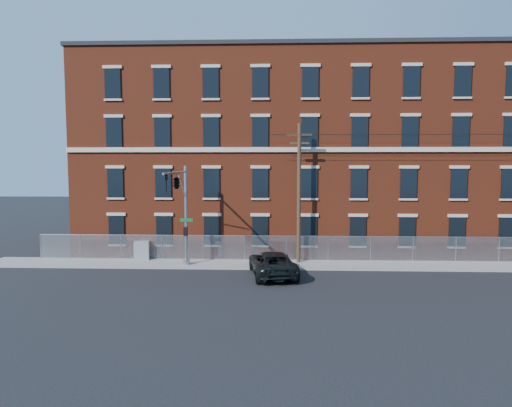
{
  "coord_description": "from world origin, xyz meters",
  "views": [
    {
      "loc": [
        0.17,
        -27.43,
        7.35
      ],
      "look_at": [
        -1.03,
        4.0,
        4.54
      ],
      "focal_mm": 32.23,
      "sensor_mm": 36.0,
      "label": 1
    }
  ],
  "objects": [
    {
      "name": "pickup_truck",
      "position": [
        0.11,
        1.96,
        0.8
      ],
      "size": [
        3.51,
        6.09,
        1.6
      ],
      "primitive_type": "imported",
      "rotation": [
        0.0,
        0.0,
        3.3
      ],
      "color": "black",
      "rests_on": "ground"
    },
    {
      "name": "sidewalk",
      "position": [
        12.0,
        5.0,
        0.06
      ],
      "size": [
        65.0,
        3.0,
        0.12
      ],
      "primitive_type": "cube",
      "color": "gray",
      "rests_on": "ground"
    },
    {
      "name": "utility_cabinet",
      "position": [
        -9.64,
        6.0,
        0.81
      ],
      "size": [
        1.14,
        0.64,
        1.38
      ],
      "primitive_type": "cube",
      "rotation": [
        0.0,
        0.0,
        0.08
      ],
      "color": "gray",
      "rests_on": "sidewalk"
    },
    {
      "name": "ground",
      "position": [
        0.0,
        0.0,
        0.0
      ],
      "size": [
        140.0,
        140.0,
        0.0
      ],
      "primitive_type": "plane",
      "color": "black",
      "rests_on": "ground"
    },
    {
      "name": "traffic_signal_mast",
      "position": [
        -6.0,
        2.18,
        5.39
      ],
      "size": [
        0.9,
        6.75,
        7.0
      ],
      "color": "#9EA0A5",
      "rests_on": "ground"
    },
    {
      "name": "mill_building",
      "position": [
        12.0,
        13.93,
        8.15
      ],
      "size": [
        55.3,
        14.32,
        16.3
      ],
      "color": "maroon",
      "rests_on": "ground"
    },
    {
      "name": "chain_link_fence",
      "position": [
        12.0,
        6.3,
        1.06
      ],
      "size": [
        59.06,
        0.06,
        1.85
      ],
      "color": "#A5A8AD",
      "rests_on": "ground"
    },
    {
      "name": "utility_pole_near",
      "position": [
        2.0,
        5.6,
        5.34
      ],
      "size": [
        1.8,
        0.28,
        10.0
      ],
      "color": "#3F2F1F",
      "rests_on": "ground"
    }
  ]
}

